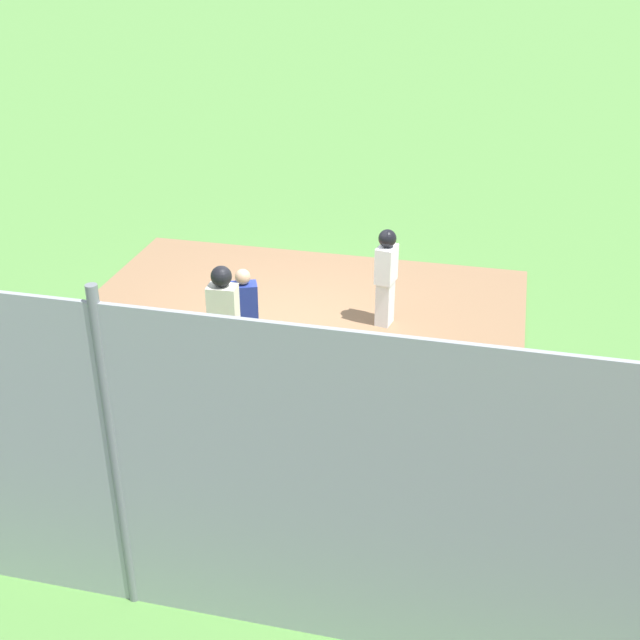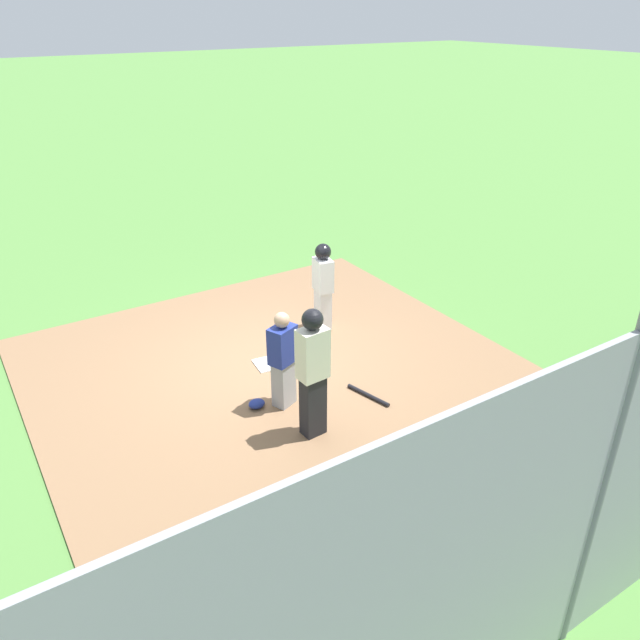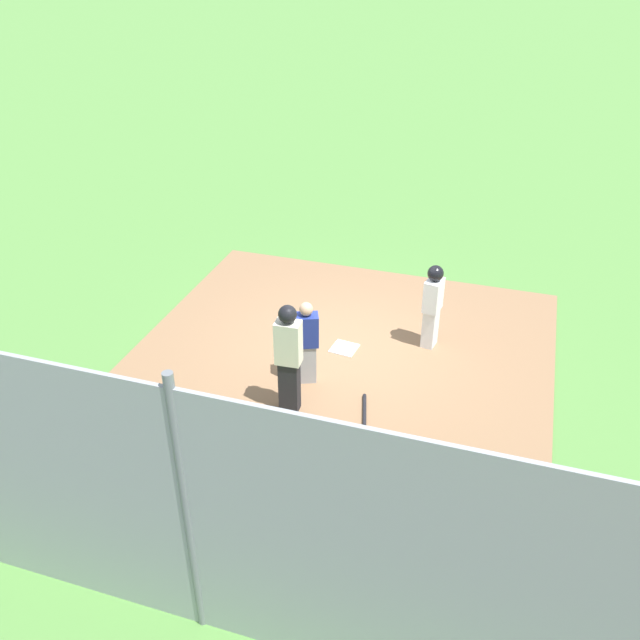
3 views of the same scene
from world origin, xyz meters
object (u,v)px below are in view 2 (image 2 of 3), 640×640
(home_plate, at_px, (269,363))
(runner, at_px, (323,282))
(baseball_bat, at_px, (368,395))
(catcher, at_px, (283,359))
(catcher_mask, at_px, (257,404))
(umpire, at_px, (313,370))

(home_plate, xyz_separation_m, runner, (1.41, 0.59, 0.88))
(baseball_bat, bearing_deg, runner, 149.90)
(home_plate, distance_m, catcher, 1.36)
(catcher_mask, bearing_deg, umpire, -68.26)
(baseball_bat, distance_m, catcher_mask, 1.64)
(home_plate, height_order, baseball_bat, baseball_bat)
(runner, xyz_separation_m, baseball_bat, (-0.63, -2.20, -0.86))
(umpire, bearing_deg, baseball_bat, -79.90)
(runner, bearing_deg, home_plate, 32.68)
(baseball_bat, relative_size, catcher_mask, 3.16)
(umpire, relative_size, baseball_bat, 2.44)
(home_plate, height_order, umpire, umpire)
(catcher_mask, bearing_deg, runner, 36.01)
(catcher, distance_m, baseball_bat, 1.43)
(catcher, bearing_deg, catcher_mask, 49.04)
(umpire, xyz_separation_m, runner, (1.76, 2.48, -0.10))
(baseball_bat, height_order, catcher_mask, catcher_mask)
(catcher, distance_m, runner, 2.42)
(catcher, height_order, catcher_mask, catcher)
(catcher, relative_size, runner, 0.93)
(home_plate, xyz_separation_m, catcher_mask, (-0.71, -0.96, 0.05))
(umpire, distance_m, catcher_mask, 1.37)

